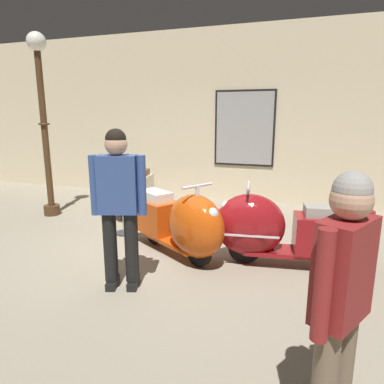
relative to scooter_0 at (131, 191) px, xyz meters
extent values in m
plane|color=gray|center=(1.20, -1.53, -0.44)|extent=(60.00, 60.00, 0.00)
cube|color=beige|center=(1.20, 1.82, 1.32)|extent=(18.00, 0.20, 3.53)
cube|color=black|center=(1.72, 1.71, 1.08)|extent=(1.24, 0.03, 1.54)
cube|color=#9E9E9E|center=(1.72, 1.69, 1.08)|extent=(1.16, 0.01, 1.46)
cylinder|color=black|center=(0.06, -0.30, -0.24)|extent=(0.15, 0.40, 0.39)
cylinder|color=silver|center=(0.06, -0.30, -0.24)|extent=(0.12, 0.19, 0.18)
cylinder|color=black|center=(-0.11, 0.61, -0.24)|extent=(0.15, 0.40, 0.39)
cylinder|color=silver|center=(-0.11, 0.61, -0.24)|extent=(0.12, 0.19, 0.18)
cube|color=beige|center=(-0.03, 0.16, -0.26)|extent=(0.51, 0.97, 0.05)
ellipsoid|color=beige|center=(0.05, -0.25, 0.03)|extent=(0.65, 0.90, 0.74)
cube|color=beige|center=(-0.11, 0.57, -0.03)|extent=(0.50, 0.72, 0.43)
cube|color=brown|center=(-0.11, 0.57, 0.24)|extent=(0.35, 0.51, 0.12)
sphere|color=silver|center=(0.10, -0.52, 0.24)|extent=(0.15, 0.15, 0.15)
cylinder|color=silver|center=(0.05, -0.28, 0.37)|extent=(0.04, 0.04, 0.27)
cylinder|color=silver|center=(0.05, -0.28, 0.51)|extent=(0.43, 0.11, 0.03)
cube|color=silver|center=(0.29, -0.21, -0.02)|extent=(0.13, 0.65, 0.02)
cylinder|color=black|center=(1.82, -1.70, -0.24)|extent=(0.39, 0.28, 0.40)
cylinder|color=silver|center=(1.82, -1.70, -0.24)|extent=(0.21, 0.18, 0.18)
cylinder|color=black|center=(1.00, -1.19, -0.24)|extent=(0.39, 0.28, 0.40)
cylinder|color=silver|center=(1.00, -1.19, -0.24)|extent=(0.21, 0.18, 0.18)
cube|color=#C6470F|center=(1.41, -1.44, -0.26)|extent=(1.01, 0.82, 0.05)
ellipsoid|color=#C6470F|center=(1.78, -1.67, 0.05)|extent=(1.00, 0.90, 0.77)
cube|color=#C6470F|center=(1.04, -1.21, -0.01)|extent=(0.80, 0.71, 0.45)
cube|color=silver|center=(1.04, -1.21, 0.27)|extent=(0.56, 0.50, 0.12)
sphere|color=silver|center=(2.02, -1.82, 0.26)|extent=(0.15, 0.15, 0.15)
cylinder|color=silver|center=(1.80, -1.69, 0.40)|extent=(0.04, 0.04, 0.28)
cylinder|color=silver|center=(1.80, -1.69, 0.55)|extent=(0.26, 0.39, 0.03)
cylinder|color=black|center=(2.33, -1.43, -0.24)|extent=(0.41, 0.14, 0.40)
cylinder|color=silver|center=(2.33, -1.43, -0.24)|extent=(0.19, 0.12, 0.18)
cylinder|color=black|center=(3.28, -1.29, -0.24)|extent=(0.41, 0.14, 0.40)
cylinder|color=silver|center=(3.28, -1.29, -0.24)|extent=(0.19, 0.12, 0.18)
cube|color=maroon|center=(2.81, -1.36, -0.26)|extent=(1.00, 0.50, 0.05)
ellipsoid|color=maroon|center=(2.38, -1.42, 0.05)|extent=(0.91, 0.64, 0.77)
cube|color=maroon|center=(3.24, -1.30, -0.02)|extent=(0.74, 0.50, 0.44)
cube|color=gray|center=(3.24, -1.30, 0.27)|extent=(0.52, 0.35, 0.12)
sphere|color=silver|center=(2.10, -1.46, 0.26)|extent=(0.15, 0.15, 0.15)
cylinder|color=silver|center=(2.35, -1.42, 0.40)|extent=(0.04, 0.04, 0.28)
cylinder|color=silver|center=(2.35, -1.42, 0.54)|extent=(0.10, 0.44, 0.03)
cube|color=silver|center=(2.42, -1.67, 0.00)|extent=(0.67, 0.11, 0.02)
cylinder|color=#472D19|center=(-1.39, -0.48, -0.35)|extent=(0.28, 0.28, 0.18)
cylinder|color=#472D19|center=(-1.39, -0.48, 1.07)|extent=(0.11, 0.11, 2.65)
torus|color=#472D19|center=(-1.39, -0.48, 1.20)|extent=(0.19, 0.19, 0.04)
sphere|color=white|center=(-1.39, -0.48, 2.54)|extent=(0.32, 0.32, 0.32)
cube|color=black|center=(1.32, -2.42, -0.40)|extent=(0.18, 0.28, 0.08)
cylinder|color=black|center=(1.33, -2.44, 0.05)|extent=(0.14, 0.14, 0.82)
cube|color=black|center=(1.11, -2.48, -0.40)|extent=(0.18, 0.28, 0.08)
cylinder|color=black|center=(1.12, -2.50, 0.05)|extent=(0.14, 0.14, 0.82)
cube|color=#334C8C|center=(1.22, -2.47, 0.68)|extent=(0.43, 0.31, 0.58)
cylinder|color=#334C8C|center=(1.45, -2.40, 0.67)|extent=(0.09, 0.09, 0.60)
cylinder|color=#334C8C|center=(1.00, -2.54, 0.67)|extent=(0.09, 0.09, 0.60)
sphere|color=tan|center=(1.22, -2.47, 1.07)|extent=(0.22, 0.22, 0.22)
sphere|color=black|center=(1.22, -2.47, 1.12)|extent=(0.20, 0.20, 0.20)
cylinder|color=#72604C|center=(3.25, -3.55, 0.01)|extent=(0.13, 0.13, 0.76)
cylinder|color=#72604C|center=(3.15, -3.73, 0.01)|extent=(0.13, 0.13, 0.76)
cube|color=maroon|center=(3.20, -3.64, 0.59)|extent=(0.33, 0.40, 0.54)
cylinder|color=maroon|center=(3.30, -3.45, 0.58)|extent=(0.08, 0.08, 0.56)
cylinder|color=maroon|center=(3.10, -3.83, 0.58)|extent=(0.08, 0.08, 0.56)
sphere|color=tan|center=(3.20, -3.64, 0.95)|extent=(0.20, 0.20, 0.20)
sphere|color=gray|center=(3.20, -3.64, 1.00)|extent=(0.19, 0.19, 0.19)
cylinder|color=#333338|center=(0.39, -0.97, -0.43)|extent=(0.28, 0.28, 0.02)
cylinder|color=#A5A5AD|center=(0.39, -0.97, 0.08)|extent=(0.04, 0.04, 0.99)
cube|color=silver|center=(0.39, -0.97, 0.60)|extent=(0.39, 0.36, 0.12)
camera|label=1|loc=(2.98, -5.39, 1.35)|focal=31.97mm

